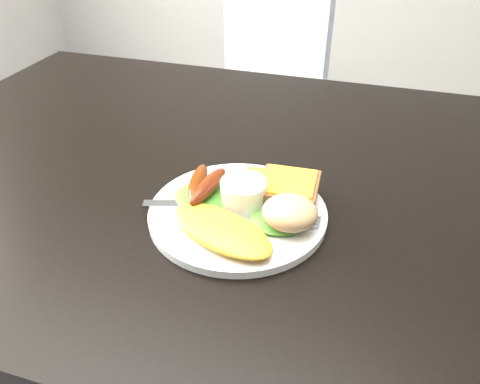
% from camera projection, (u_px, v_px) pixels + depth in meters
% --- Properties ---
extents(dining_table, '(1.20, 0.80, 0.04)m').
position_uv_depth(dining_table, '(242.00, 178.00, 0.72)').
color(dining_table, black).
rests_on(dining_table, ground).
extents(dining_chair, '(0.50, 0.50, 0.05)m').
position_uv_depth(dining_chair, '(259.00, 117.00, 1.54)').
color(dining_chair, tan).
rests_on(dining_chair, ground).
extents(person, '(0.56, 0.39, 1.49)m').
position_uv_depth(person, '(199.00, 27.00, 1.36)').
color(person, navy).
rests_on(person, ground).
extents(plate, '(0.23, 0.23, 0.01)m').
position_uv_depth(plate, '(238.00, 213.00, 0.61)').
color(plate, white).
rests_on(plate, dining_table).
extents(lettuce_left, '(0.10, 0.10, 0.01)m').
position_uv_depth(lettuce_left, '(207.00, 195.00, 0.62)').
color(lettuce_left, '#328824').
rests_on(lettuce_left, plate).
extents(lettuce_right, '(0.10, 0.09, 0.01)m').
position_uv_depth(lettuce_right, '(280.00, 219.00, 0.58)').
color(lettuce_right, '#349222').
rests_on(lettuce_right, plate).
extents(omelette, '(0.16, 0.12, 0.02)m').
position_uv_depth(omelette, '(221.00, 230.00, 0.55)').
color(omelette, yellow).
rests_on(omelette, plate).
extents(sausage_a, '(0.04, 0.09, 0.02)m').
position_uv_depth(sausage_a, '(198.00, 183.00, 0.62)').
color(sausage_a, '#632203').
rests_on(sausage_a, lettuce_left).
extents(sausage_b, '(0.04, 0.09, 0.02)m').
position_uv_depth(sausage_b, '(208.00, 186.00, 0.61)').
color(sausage_b, maroon).
rests_on(sausage_b, lettuce_left).
extents(ramekin, '(0.08, 0.08, 0.03)m').
position_uv_depth(ramekin, '(243.00, 193.00, 0.60)').
color(ramekin, white).
rests_on(ramekin, plate).
extents(toast_a, '(0.08, 0.08, 0.01)m').
position_uv_depth(toast_a, '(270.00, 187.00, 0.63)').
color(toast_a, brown).
rests_on(toast_a, plate).
extents(toast_b, '(0.08, 0.08, 0.01)m').
position_uv_depth(toast_b, '(289.00, 186.00, 0.61)').
color(toast_b, brown).
rests_on(toast_b, toast_a).
extents(potato_salad, '(0.07, 0.07, 0.04)m').
position_uv_depth(potato_salad, '(290.00, 212.00, 0.56)').
color(potato_salad, beige).
rests_on(potato_salad, lettuce_right).
extents(fork, '(0.17, 0.06, 0.00)m').
position_uv_depth(fork, '(209.00, 204.00, 0.61)').
color(fork, '#ADAFB7').
rests_on(fork, plate).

